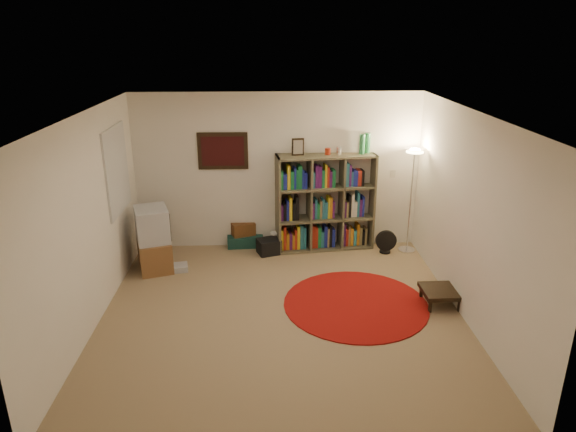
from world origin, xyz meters
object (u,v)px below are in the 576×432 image
(floor_lamp, at_px, (414,167))
(tv_stand, at_px, (154,240))
(bookshelf, at_px, (323,204))
(suitcase, at_px, (245,239))
(floor_fan, at_px, (386,242))
(side_table, at_px, (441,292))

(floor_lamp, height_order, tv_stand, floor_lamp)
(bookshelf, bearing_deg, suitcase, 166.93)
(floor_fan, bearing_deg, floor_lamp, 10.70)
(suitcase, distance_m, side_table, 3.34)
(floor_lamp, relative_size, side_table, 3.51)
(bookshelf, bearing_deg, floor_fan, -23.41)
(floor_lamp, distance_m, tv_stand, 4.07)
(floor_lamp, xyz_separation_m, floor_fan, (-0.36, -0.07, -1.21))
(bookshelf, xyz_separation_m, tv_stand, (-2.58, -0.70, -0.29))
(floor_fan, xyz_separation_m, side_table, (0.35, -1.66, -0.01))
(floor_fan, distance_m, suitcase, 2.30)
(suitcase, bearing_deg, tv_stand, -150.85)
(bookshelf, bearing_deg, side_table, -62.75)
(bookshelf, relative_size, tv_stand, 1.96)
(floor_lamp, bearing_deg, suitcase, 172.43)
(floor_fan, height_order, side_table, floor_fan)
(tv_stand, distance_m, suitcase, 1.59)
(floor_fan, bearing_deg, suitcase, 168.82)
(floor_lamp, relative_size, tv_stand, 1.78)
(floor_fan, xyz_separation_m, tv_stand, (-3.56, -0.41, 0.27))
(floor_lamp, xyz_separation_m, suitcase, (-2.62, 0.35, -1.31))
(side_table, bearing_deg, suitcase, 141.39)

